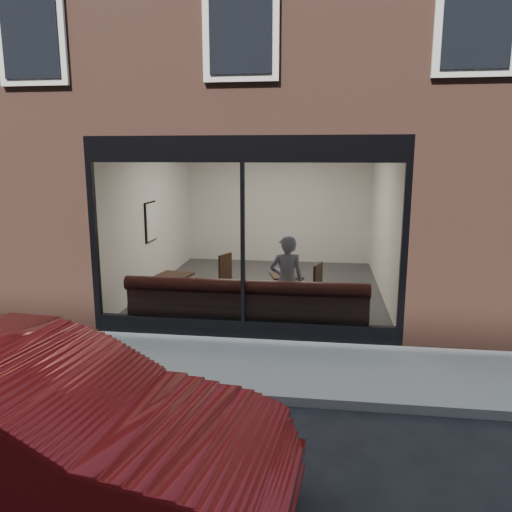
# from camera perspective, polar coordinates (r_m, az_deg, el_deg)

# --- Properties ---
(ground) EXTENTS (120.00, 120.00, 0.00)m
(ground) POSITION_cam_1_polar(r_m,az_deg,el_deg) (6.35, -4.54, -15.83)
(ground) COLOR black
(ground) RESTS_ON ground
(sidewalk_near) EXTENTS (40.00, 2.00, 0.01)m
(sidewalk_near) POSITION_cam_1_polar(r_m,az_deg,el_deg) (7.24, -2.82, -12.21)
(sidewalk_near) COLOR gray
(sidewalk_near) RESTS_ON ground
(kerb_near) EXTENTS (40.00, 0.10, 0.12)m
(kerb_near) POSITION_cam_1_polar(r_m,az_deg,el_deg) (6.28, -4.65, -15.55)
(kerb_near) COLOR gray
(kerb_near) RESTS_ON ground
(host_building_pier_left) EXTENTS (2.50, 12.00, 3.20)m
(host_building_pier_left) POSITION_cam_1_polar(r_m,az_deg,el_deg) (14.46, -12.50, 6.01)
(host_building_pier_left) COLOR brown
(host_building_pier_left) RESTS_ON ground
(host_building_pier_right) EXTENTS (2.50, 12.00, 3.20)m
(host_building_pier_right) POSITION_cam_1_polar(r_m,az_deg,el_deg) (13.80, 18.31, 5.45)
(host_building_pier_right) COLOR brown
(host_building_pier_right) RESTS_ON ground
(host_building_backfill) EXTENTS (5.00, 6.00, 3.20)m
(host_building_backfill) POSITION_cam_1_polar(r_m,az_deg,el_deg) (16.61, 3.51, 6.93)
(host_building_backfill) COLOR brown
(host_building_backfill) RESTS_ON ground
(cafe_floor) EXTENTS (6.00, 6.00, 0.00)m
(cafe_floor) POSITION_cam_1_polar(r_m,az_deg,el_deg) (10.97, 1.02, -3.80)
(cafe_floor) COLOR #2D2D30
(cafe_floor) RESTS_ON ground
(cafe_ceiling) EXTENTS (6.00, 6.00, 0.00)m
(cafe_ceiling) POSITION_cam_1_polar(r_m,az_deg,el_deg) (10.59, 1.08, 12.98)
(cafe_ceiling) COLOR white
(cafe_ceiling) RESTS_ON host_building_upper
(cafe_wall_back) EXTENTS (5.00, 0.00, 5.00)m
(cafe_wall_back) POSITION_cam_1_polar(r_m,az_deg,el_deg) (13.62, 2.54, 5.94)
(cafe_wall_back) COLOR silver
(cafe_wall_back) RESTS_ON ground
(cafe_wall_left) EXTENTS (0.00, 6.00, 6.00)m
(cafe_wall_left) POSITION_cam_1_polar(r_m,az_deg,el_deg) (11.23, -11.71, 4.53)
(cafe_wall_left) COLOR silver
(cafe_wall_left) RESTS_ON ground
(cafe_wall_right) EXTENTS (0.00, 6.00, 6.00)m
(cafe_wall_right) POSITION_cam_1_polar(r_m,az_deg,el_deg) (10.66, 14.49, 4.05)
(cafe_wall_right) COLOR silver
(cafe_wall_right) RESTS_ON ground
(storefront_kick) EXTENTS (5.00, 0.10, 0.30)m
(storefront_kick) POSITION_cam_1_polar(r_m,az_deg,el_deg) (8.14, -1.46, -8.35)
(storefront_kick) COLOR black
(storefront_kick) RESTS_ON ground
(storefront_header) EXTENTS (5.00, 0.10, 0.40)m
(storefront_header) POSITION_cam_1_polar(r_m,az_deg,el_deg) (7.66, -1.57, 12.14)
(storefront_header) COLOR black
(storefront_header) RESTS_ON host_building_upper
(storefront_mullion) EXTENTS (0.06, 0.10, 2.50)m
(storefront_mullion) POSITION_cam_1_polar(r_m,az_deg,el_deg) (7.78, -1.51, 1.40)
(storefront_mullion) COLOR black
(storefront_mullion) RESTS_ON storefront_kick
(storefront_glass) EXTENTS (4.80, 0.00, 4.80)m
(storefront_glass) POSITION_cam_1_polar(r_m,az_deg,el_deg) (7.75, -1.55, 1.36)
(storefront_glass) COLOR white
(storefront_glass) RESTS_ON storefront_kick
(banquette) EXTENTS (4.00, 0.55, 0.45)m
(banquette) POSITION_cam_1_polar(r_m,az_deg,el_deg) (8.49, -1.03, -6.96)
(banquette) COLOR #3B1516
(banquette) RESTS_ON cafe_floor
(person) EXTENTS (0.65, 0.49, 1.60)m
(person) POSITION_cam_1_polar(r_m,az_deg,el_deg) (8.53, 3.51, -2.89)
(person) COLOR #95AECB
(person) RESTS_ON cafe_floor
(cafe_table_left) EXTENTS (0.69, 0.69, 0.04)m
(cafe_table_left) POSITION_cam_1_polar(r_m,az_deg,el_deg) (9.27, -9.43, -2.22)
(cafe_table_left) COLOR black
(cafe_table_left) RESTS_ON cafe_floor
(cafe_table_right) EXTENTS (0.68, 0.68, 0.04)m
(cafe_table_right) POSITION_cam_1_polar(r_m,az_deg,el_deg) (9.17, 3.47, -2.23)
(cafe_table_right) COLOR black
(cafe_table_right) RESTS_ON cafe_floor
(cafe_chair_left) EXTENTS (0.55, 0.55, 0.04)m
(cafe_chair_left) POSITION_cam_1_polar(r_m,az_deg,el_deg) (10.36, -4.36, -3.50)
(cafe_chair_left) COLOR black
(cafe_chair_left) RESTS_ON cafe_floor
(cafe_chair_right) EXTENTS (0.56, 0.56, 0.04)m
(cafe_chair_right) POSITION_cam_1_polar(r_m,az_deg,el_deg) (9.45, 5.93, -5.01)
(cafe_chair_right) COLOR black
(cafe_chair_right) RESTS_ON cafe_floor
(wall_poster) EXTENTS (0.02, 0.60, 0.80)m
(wall_poster) POSITION_cam_1_polar(r_m,az_deg,el_deg) (11.03, -11.86, 3.87)
(wall_poster) COLOR white
(wall_poster) RESTS_ON cafe_wall_left
(parked_car) EXTENTS (4.50, 1.92, 1.44)m
(parked_car) POSITION_cam_1_polar(r_m,az_deg,el_deg) (4.65, -25.10, -17.80)
(parked_car) COLOR maroon
(parked_car) RESTS_ON ground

